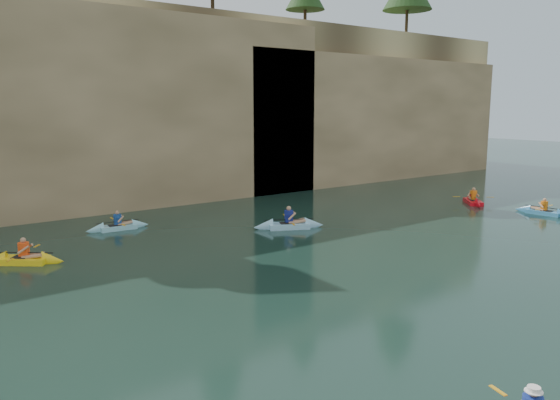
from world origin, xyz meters
TOP-DOWN VIEW (x-y plane):
  - ground at (0.00, 0.00)m, footprint 160.00×160.00m
  - cliff at (0.00, 30.00)m, footprint 70.00×16.00m
  - cliff_slab_center at (2.00, 22.60)m, footprint 24.00×2.40m
  - cliff_slab_east at (22.00, 22.60)m, footprint 26.00×2.40m
  - sea_cave_center at (-4.00, 21.95)m, footprint 3.50×1.00m
  - sea_cave_east at (10.00, 21.95)m, footprint 5.00×1.00m
  - kayaker_ltblue_near at (5.18, 12.82)m, footprint 3.42×2.40m
  - kayaker_red_far at (18.17, 11.48)m, footprint 2.77×2.97m
  - kayaker_yellow at (-6.31, 14.10)m, footprint 2.78×2.46m
  - kayaker_ltblue_mid at (-1.47, 17.50)m, footprint 3.03×2.26m
  - kayaker_blue_east at (18.35, 7.24)m, footprint 2.22×3.19m

SIDE VIEW (x-z plane):
  - ground at x=0.00m, z-range 0.00..0.00m
  - kayaker_blue_east at x=18.35m, z-range -0.42..0.69m
  - kayaker_ltblue_mid at x=-1.47m, z-range -0.43..0.71m
  - kayaker_red_far at x=18.17m, z-range -0.46..0.76m
  - kayaker_yellow at x=-6.31m, z-range -0.46..0.77m
  - kayaker_ltblue_near at x=5.18m, z-range -0.51..0.84m
  - sea_cave_center at x=-4.00m, z-range 0.00..3.20m
  - sea_cave_east at x=10.00m, z-range 0.00..4.50m
  - cliff_slab_east at x=22.00m, z-range 0.00..9.84m
  - cliff_slab_center at x=2.00m, z-range 0.00..11.40m
  - cliff at x=0.00m, z-range 0.00..12.00m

